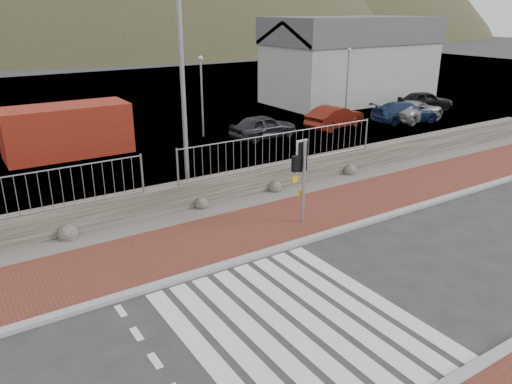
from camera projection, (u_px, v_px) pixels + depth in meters
ground at (296, 323)px, 10.68m from camera, size 220.00×220.00×0.00m
sidewalk_far at (200, 244)px, 14.20m from camera, size 40.00×3.00×0.08m
kerb_far at (226, 265)px, 13.02m from camera, size 40.00×0.25×0.12m
zebra_crossing at (296, 323)px, 10.67m from camera, size 4.62×5.60×0.01m
gravel_strip at (171, 220)px, 15.78m from camera, size 40.00×1.50×0.06m
stone_wall at (161, 200)px, 16.26m from camera, size 40.00×0.60×0.90m
railing at (160, 161)px, 15.67m from camera, size 18.07×0.07×1.22m
quay at (37, 111)px, 32.62m from camera, size 120.00×40.00×0.50m
harbor_building at (351, 59)px, 35.54m from camera, size 12.20×6.20×5.80m
hills_backdrop at (30, 179)px, 91.26m from camera, size 254.00×90.00×100.00m
traffic_signal_far at (303, 164)px, 14.91m from camera, size 0.65×0.25×2.70m
streetlight at (185, 49)px, 16.07m from camera, size 1.92×0.27×9.05m
shipping_container at (67, 131)px, 22.57m from camera, size 5.49×2.33×2.28m
car_a at (264, 127)px, 25.65m from camera, size 3.68×1.60×1.24m
car_b at (335, 117)px, 27.88m from camera, size 3.98×1.98×1.25m
car_c at (405, 112)px, 29.32m from camera, size 4.40×2.60×1.20m
car_d at (414, 111)px, 29.87m from camera, size 4.41×2.43×1.17m
car_e at (425, 101)px, 32.89m from camera, size 3.91×2.57×1.24m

